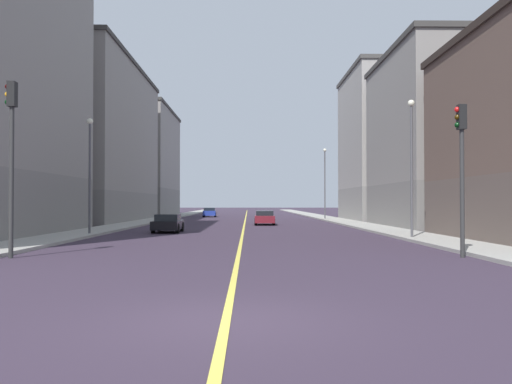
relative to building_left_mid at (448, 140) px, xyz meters
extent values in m
plane|color=#352939|center=(-16.24, -33.87, -6.97)|extent=(400.00, 400.00, 0.00)
cube|color=#9E9B93|center=(-6.31, 15.13, -6.89)|extent=(2.88, 168.00, 0.15)
cube|color=#9E9B93|center=(-26.17, 15.13, -6.89)|extent=(2.88, 168.00, 0.15)
cube|color=#E5D14C|center=(-16.24, 15.13, -6.96)|extent=(0.16, 154.00, 0.01)
cube|color=slate|center=(0.00, 0.00, -5.23)|extent=(9.75, 15.15, 3.47)
cube|color=gray|center=(0.00, 0.00, 1.52)|extent=(9.75, 15.15, 10.05)
cube|color=#3B3937|center=(0.00, 0.00, 6.75)|extent=(10.05, 15.45, 0.40)
cube|color=gray|center=(0.00, 16.60, -5.19)|extent=(9.75, 14.22, 3.55)
cube|color=#9E9993|center=(0.00, 16.60, 2.80)|extent=(9.75, 14.22, 12.44)
cube|color=#474442|center=(0.00, 16.60, 9.22)|extent=(10.05, 14.52, 0.40)
cube|color=slate|center=(-32.48, 14.53, -5.45)|extent=(9.75, 25.91, 3.03)
cube|color=gray|center=(-32.48, 14.53, 2.62)|extent=(9.75, 25.91, 13.10)
cube|color=#3B3937|center=(-32.48, 14.53, 9.37)|extent=(10.05, 26.21, 0.40)
cube|color=slate|center=(-32.48, 40.04, -4.95)|extent=(9.75, 20.66, 4.03)
cube|color=gray|center=(-32.48, 40.04, 2.89)|extent=(9.75, 20.66, 11.66)
cube|color=#3B3937|center=(-32.48, 40.04, 8.92)|extent=(10.05, 20.96, 0.40)
cylinder|color=#2D2D2D|center=(-8.15, -23.50, -4.65)|extent=(0.16, 0.16, 4.63)
cube|color=black|center=(-8.15, -23.50, -1.89)|extent=(0.28, 0.32, 0.90)
sphere|color=red|center=(-8.31, -23.50, -1.62)|extent=(0.20, 0.20, 0.20)
sphere|color=#352204|center=(-8.31, -23.50, -1.90)|extent=(0.20, 0.20, 0.20)
sphere|color=black|center=(-8.31, -23.50, -2.18)|extent=(0.20, 0.20, 0.20)
cylinder|color=#2D2D2D|center=(-24.33, -23.50, -4.26)|extent=(0.16, 0.16, 5.41)
cube|color=black|center=(-24.33, -23.50, -1.10)|extent=(0.28, 0.32, 0.90)
sphere|color=#320404|center=(-24.49, -23.50, -0.83)|extent=(0.20, 0.20, 0.20)
sphere|color=orange|center=(-24.49, -23.50, -1.11)|extent=(0.20, 0.20, 0.20)
sphere|color=black|center=(-24.49, -23.50, -1.39)|extent=(0.20, 0.20, 0.20)
cylinder|color=#4C4C51|center=(-7.15, -14.09, -3.32)|extent=(0.14, 0.14, 7.00)
sphere|color=#EAEACC|center=(-7.15, -14.09, 0.33)|extent=(0.36, 0.36, 0.36)
cylinder|color=#4C4C51|center=(-25.33, -10.47, -3.55)|extent=(0.14, 0.14, 6.53)
sphere|color=#EAEACC|center=(-25.33, -10.47, -0.13)|extent=(0.36, 0.36, 0.36)
cylinder|color=#4C4C51|center=(-7.15, 19.06, -2.98)|extent=(0.14, 0.14, 7.67)
sphere|color=#EAEACC|center=(-7.15, 19.06, 1.00)|extent=(0.36, 0.36, 0.36)
cube|color=#23389E|center=(-21.23, 31.99, -6.42)|extent=(1.90, 4.38, 0.65)
cube|color=black|center=(-21.23, 31.95, -5.90)|extent=(1.59, 2.03, 0.40)
cylinder|color=black|center=(-22.07, 33.29, -6.65)|extent=(0.25, 0.65, 0.64)
cylinder|color=black|center=(-20.52, 33.36, -6.65)|extent=(0.25, 0.65, 0.64)
cylinder|color=black|center=(-21.95, 30.62, -6.65)|extent=(0.25, 0.65, 0.64)
cylinder|color=black|center=(-20.40, 30.69, -6.65)|extent=(0.25, 0.65, 0.64)
cube|color=black|center=(-21.21, -6.77, -6.46)|extent=(1.72, 3.92, 0.56)
cube|color=black|center=(-21.21, -6.80, -5.97)|extent=(1.51, 1.98, 0.42)
cylinder|color=black|center=(-21.99, -5.56, -6.65)|extent=(0.22, 0.64, 0.64)
cylinder|color=black|center=(-20.44, -5.56, -6.65)|extent=(0.22, 0.64, 0.64)
cylinder|color=black|center=(-21.98, -7.99, -6.65)|extent=(0.22, 0.64, 0.64)
cylinder|color=black|center=(-20.43, -7.99, -6.65)|extent=(0.22, 0.64, 0.64)
cube|color=maroon|center=(-14.43, 5.47, -6.44)|extent=(1.82, 4.60, 0.61)
cube|color=black|center=(-14.43, 5.44, -5.93)|extent=(1.56, 2.29, 0.42)
cylinder|color=black|center=(-15.18, 6.90, -6.65)|extent=(0.23, 0.64, 0.64)
cylinder|color=black|center=(-13.62, 6.86, -6.65)|extent=(0.23, 0.64, 0.64)
cylinder|color=black|center=(-15.24, 4.07, -6.65)|extent=(0.23, 0.64, 0.64)
cylinder|color=black|center=(-13.68, 4.04, -6.65)|extent=(0.23, 0.64, 0.64)
camera|label=1|loc=(-15.86, -43.10, -4.98)|focal=38.36mm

